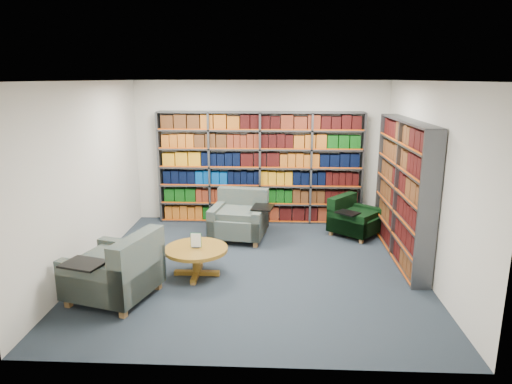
{
  "coord_description": "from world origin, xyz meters",
  "views": [
    {
      "loc": [
        0.33,
        -6.53,
        2.84
      ],
      "look_at": [
        0.0,
        0.6,
        1.05
      ],
      "focal_mm": 32.0,
      "sensor_mm": 36.0,
      "label": 1
    }
  ],
  "objects_px": {
    "chair_teal_left": "(240,219)",
    "coffee_table": "(196,253)",
    "chair_teal_front": "(119,273)",
    "chair_green_right": "(352,219)"
  },
  "relations": [
    {
      "from": "chair_teal_left",
      "to": "coffee_table",
      "type": "height_order",
      "value": "chair_teal_left"
    },
    {
      "from": "chair_teal_left",
      "to": "chair_green_right",
      "type": "xyz_separation_m",
      "value": [
        2.07,
        0.24,
        -0.06
      ]
    },
    {
      "from": "chair_teal_front",
      "to": "chair_green_right",
      "type": "bearing_deg",
      "value": 38.55
    },
    {
      "from": "chair_teal_left",
      "to": "coffee_table",
      "type": "bearing_deg",
      "value": -106.19
    },
    {
      "from": "chair_teal_front",
      "to": "coffee_table",
      "type": "height_order",
      "value": "chair_teal_front"
    },
    {
      "from": "chair_green_right",
      "to": "chair_teal_front",
      "type": "xyz_separation_m",
      "value": [
        -3.45,
        -2.75,
        0.08
      ]
    },
    {
      "from": "chair_teal_left",
      "to": "chair_teal_front",
      "type": "height_order",
      "value": "chair_teal_front"
    },
    {
      "from": "chair_teal_front",
      "to": "coffee_table",
      "type": "bearing_deg",
      "value": 41.27
    },
    {
      "from": "chair_teal_left",
      "to": "coffee_table",
      "type": "distance_m",
      "value": 1.81
    },
    {
      "from": "chair_teal_left",
      "to": "coffee_table",
      "type": "relative_size",
      "value": 1.28
    }
  ]
}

